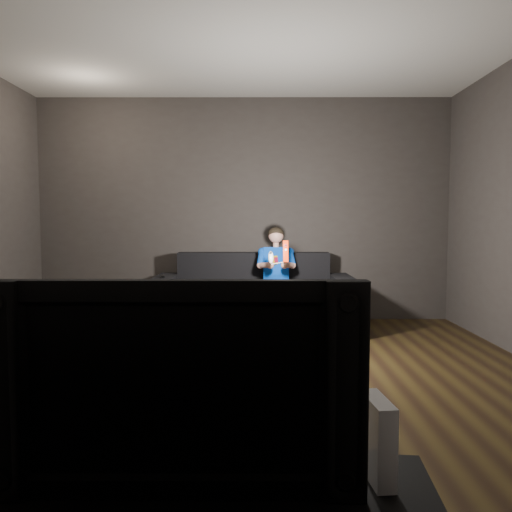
{
  "coord_description": "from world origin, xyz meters",
  "views": [
    {
      "loc": [
        0.16,
        -3.61,
        1.21
      ],
      "look_at": [
        0.15,
        1.55,
        0.85
      ],
      "focal_mm": 35.0,
      "sensor_mm": 36.0,
      "label": 1
    }
  ],
  "objects": [
    {
      "name": "wii_remote_black",
      "position": [
        -0.87,
        1.77,
        0.61
      ],
      "size": [
        0.07,
        0.15,
        0.03
      ],
      "color": "black",
      "rests_on": "sofa"
    },
    {
      "name": "ceiling",
      "position": [
        0.0,
        0.0,
        2.7
      ],
      "size": [
        5.0,
        5.0,
        0.02
      ],
      "primitive_type": "cube",
      "color": "beige",
      "rests_on": "back_wall"
    },
    {
      "name": "front_wall",
      "position": [
        0.0,
        -2.5,
        1.35
      ],
      "size": [
        5.0,
        0.04,
        2.7
      ],
      "primitive_type": "cube",
      "color": "#3A3431",
      "rests_on": "ground"
    },
    {
      "name": "child",
      "position": [
        0.37,
        1.79,
        0.69
      ],
      "size": [
        0.42,
        0.51,
        1.02
      ],
      "color": "black",
      "rests_on": "sofa"
    },
    {
      "name": "nunchuk_white",
      "position": [
        0.3,
        1.4,
        0.85
      ],
      "size": [
        0.06,
        0.09,
        0.14
      ],
      "color": "white",
      "rests_on": "child"
    },
    {
      "name": "tv",
      "position": [
        -0.05,
        -2.27,
        0.78
      ],
      "size": [
        0.99,
        0.13,
        0.57
      ],
      "primitive_type": "imported",
      "rotation": [
        0.0,
        0.0,
        -0.0
      ],
      "color": "black",
      "rests_on": "media_console"
    },
    {
      "name": "wii_console",
      "position": [
        0.5,
        -2.27,
        0.61
      ],
      "size": [
        0.07,
        0.18,
        0.23
      ],
      "primitive_type": "cube",
      "rotation": [
        0.0,
        0.0,
        0.1
      ],
      "color": "white",
      "rests_on": "media_console"
    },
    {
      "name": "coffee_table",
      "position": [
        0.17,
        1.09,
        0.37
      ],
      "size": [
        1.3,
        0.89,
        0.43
      ],
      "color": "black",
      "rests_on": "floor"
    },
    {
      "name": "wii_remote_red",
      "position": [
        0.45,
        1.39,
        0.91
      ],
      "size": [
        0.05,
        0.08,
        0.22
      ],
      "color": "red",
      "rests_on": "child"
    },
    {
      "name": "back_wall",
      "position": [
        0.0,
        2.5,
        1.35
      ],
      "size": [
        5.0,
        0.04,
        2.7
      ],
      "primitive_type": "cube",
      "color": "#3A3431",
      "rests_on": "ground"
    },
    {
      "name": "sofa",
      "position": [
        0.12,
        1.85,
        0.28
      ],
      "size": [
        2.2,
        0.95,
        0.85
      ],
      "color": "black",
      "rests_on": "floor"
    },
    {
      "name": "floor",
      "position": [
        0.0,
        0.0,
        0.0
      ],
      "size": [
        5.0,
        5.0,
        0.0
      ],
      "primitive_type": "plane",
      "color": "black",
      "rests_on": "ground"
    }
  ]
}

